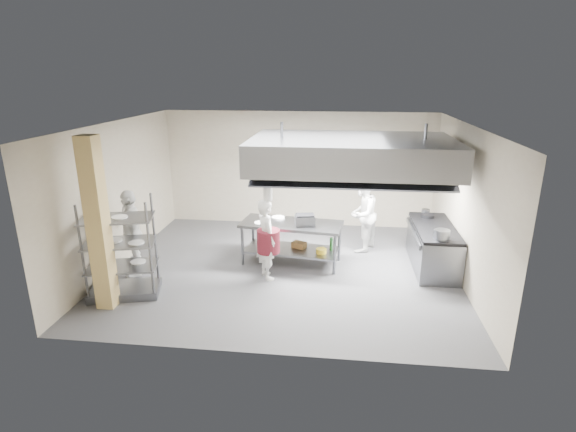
# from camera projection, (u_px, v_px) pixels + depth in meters

# --- Properties ---
(floor) EXTENTS (7.00, 7.00, 0.00)m
(floor) POSITION_uv_depth(u_px,v_px,m) (285.00, 269.00, 9.42)
(floor) COLOR #39393C
(floor) RESTS_ON ground
(ceiling) EXTENTS (7.00, 7.00, 0.00)m
(ceiling) POSITION_uv_depth(u_px,v_px,m) (284.00, 124.00, 8.51)
(ceiling) COLOR silver
(ceiling) RESTS_ON wall_back
(wall_back) EXTENTS (7.00, 0.00, 7.00)m
(wall_back) POSITION_uv_depth(u_px,v_px,m) (299.00, 170.00, 11.80)
(wall_back) COLOR tan
(wall_back) RESTS_ON ground
(wall_left) EXTENTS (0.00, 6.00, 6.00)m
(wall_left) POSITION_uv_depth(u_px,v_px,m) (118.00, 195.00, 9.36)
(wall_left) COLOR tan
(wall_left) RESTS_ON ground
(wall_right) EXTENTS (0.00, 6.00, 6.00)m
(wall_right) POSITION_uv_depth(u_px,v_px,m) (466.00, 206.00, 8.58)
(wall_right) COLOR tan
(wall_right) RESTS_ON ground
(column) EXTENTS (0.30, 0.30, 3.00)m
(column) POSITION_uv_depth(u_px,v_px,m) (98.00, 225.00, 7.49)
(column) COLOR tan
(column) RESTS_ON floor
(exhaust_hood) EXTENTS (4.00, 2.50, 0.60)m
(exhaust_hood) POSITION_uv_depth(u_px,v_px,m) (352.00, 153.00, 8.93)
(exhaust_hood) COLOR gray
(exhaust_hood) RESTS_ON ceiling
(hood_strip_a) EXTENTS (1.60, 0.12, 0.04)m
(hood_strip_a) POSITION_uv_depth(u_px,v_px,m) (306.00, 168.00, 9.12)
(hood_strip_a) COLOR white
(hood_strip_a) RESTS_ON exhaust_hood
(hood_strip_b) EXTENTS (1.60, 0.12, 0.04)m
(hood_strip_b) POSITION_uv_depth(u_px,v_px,m) (396.00, 170.00, 8.92)
(hood_strip_b) COLOR white
(hood_strip_b) RESTS_ON exhaust_hood
(wall_shelf) EXTENTS (1.50, 0.28, 0.04)m
(wall_shelf) POSITION_uv_depth(u_px,v_px,m) (368.00, 173.00, 11.45)
(wall_shelf) COLOR gray
(wall_shelf) RESTS_ON wall_back
(island) EXTENTS (2.22, 1.14, 0.91)m
(island) POSITION_uv_depth(u_px,v_px,m) (291.00, 243.00, 9.60)
(island) COLOR gray
(island) RESTS_ON floor
(island_worktop) EXTENTS (2.22, 1.14, 0.06)m
(island_worktop) POSITION_uv_depth(u_px,v_px,m) (291.00, 224.00, 9.48)
(island_worktop) COLOR gray
(island_worktop) RESTS_ON island
(island_undershelf) EXTENTS (2.04, 1.04, 0.04)m
(island_undershelf) POSITION_uv_depth(u_px,v_px,m) (291.00, 250.00, 9.65)
(island_undershelf) COLOR slate
(island_undershelf) RESTS_ON island
(pass_rack) EXTENTS (1.37, 1.00, 1.84)m
(pass_rack) POSITION_uv_depth(u_px,v_px,m) (120.00, 248.00, 8.07)
(pass_rack) COLOR slate
(pass_rack) RESTS_ON floor
(cooking_range) EXTENTS (0.80, 2.00, 0.84)m
(cooking_range) POSITION_uv_depth(u_px,v_px,m) (433.00, 248.00, 9.42)
(cooking_range) COLOR slate
(cooking_range) RESTS_ON floor
(range_top) EXTENTS (0.78, 1.96, 0.06)m
(range_top) POSITION_uv_depth(u_px,v_px,m) (435.00, 228.00, 9.29)
(range_top) COLOR black
(range_top) RESTS_ON cooking_range
(chef_head) EXTENTS (0.63, 0.71, 1.63)m
(chef_head) POSITION_uv_depth(u_px,v_px,m) (267.00, 239.00, 8.80)
(chef_head) COLOR silver
(chef_head) RESTS_ON floor
(chef_line) EXTENTS (0.95, 1.05, 1.74)m
(chef_line) POSITION_uv_depth(u_px,v_px,m) (362.00, 214.00, 10.17)
(chef_line) COLOR silver
(chef_line) RESTS_ON floor
(chef_plating) EXTENTS (0.87, 1.11, 1.76)m
(chef_plating) POSITION_uv_depth(u_px,v_px,m) (132.00, 233.00, 8.95)
(chef_plating) COLOR white
(chef_plating) RESTS_ON floor
(griddle) EXTENTS (0.46, 0.39, 0.20)m
(griddle) POSITION_uv_depth(u_px,v_px,m) (305.00, 220.00, 9.32)
(griddle) COLOR slate
(griddle) RESTS_ON island_worktop
(wicker_basket) EXTENTS (0.34, 0.30, 0.13)m
(wicker_basket) POSITION_uv_depth(u_px,v_px,m) (299.00, 245.00, 9.69)
(wicker_basket) COLOR olive
(wicker_basket) RESTS_ON island_undershelf
(stockpot) EXTENTS (0.28, 0.28, 0.19)m
(stockpot) POSITION_uv_depth(u_px,v_px,m) (442.00, 235.00, 8.52)
(stockpot) COLOR gray
(stockpot) RESTS_ON range_top
(plate_stack) EXTENTS (0.28, 0.28, 0.05)m
(plate_stack) POSITION_uv_depth(u_px,v_px,m) (122.00, 265.00, 8.18)
(plate_stack) COLOR white
(plate_stack) RESTS_ON pass_rack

